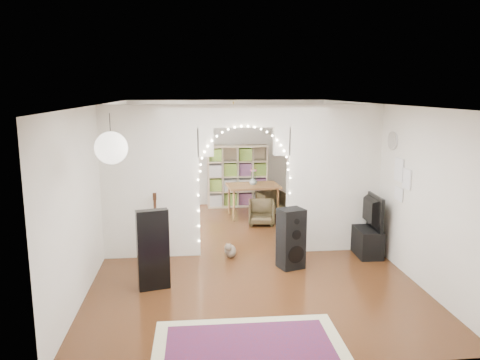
{
  "coord_description": "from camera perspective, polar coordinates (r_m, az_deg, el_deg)",
  "views": [
    {
      "loc": [
        -0.94,
        -8.19,
        2.94
      ],
      "look_at": [
        -0.04,
        0.3,
        1.3
      ],
      "focal_mm": 35.0,
      "sensor_mm": 36.0,
      "label": 1
    }
  ],
  "objects": [
    {
      "name": "wall_right",
      "position": [
        9.02,
        16.44,
        0.28
      ],
      "size": [
        0.02,
        7.5,
        2.7
      ],
      "primitive_type": "cube",
      "color": "silver",
      "rests_on": "floor"
    },
    {
      "name": "tv",
      "position": [
        8.8,
        15.06,
        -3.51
      ],
      "size": [
        0.17,
        1.08,
        0.62
      ],
      "primitive_type": "imported",
      "rotation": [
        0.0,
        0.0,
        1.55
      ],
      "color": "black",
      "rests_on": "media_console"
    },
    {
      "name": "paper_lantern",
      "position": [
        5.91,
        -15.43,
        3.79
      ],
      "size": [
        0.4,
        0.4,
        0.4
      ],
      "primitive_type": "sphere",
      "color": "white",
      "rests_on": "ceiling"
    },
    {
      "name": "window",
      "position": [
        10.21,
        -14.65,
        2.42
      ],
      "size": [
        0.04,
        1.2,
        1.4
      ],
      "primitive_type": "cube",
      "color": "white",
      "rests_on": "wall_left"
    },
    {
      "name": "media_console",
      "position": [
        8.95,
        14.88,
        -6.98
      ],
      "size": [
        0.42,
        1.01,
        0.5
      ],
      "primitive_type": "cube",
      "rotation": [
        0.0,
        0.0,
        -0.02
      ],
      "color": "black",
      "rests_on": "floor"
    },
    {
      "name": "dining_table",
      "position": [
        11.01,
        1.61,
        -0.96
      ],
      "size": [
        1.27,
        0.9,
        0.76
      ],
      "rotation": [
        0.0,
        0.0,
        0.09
      ],
      "color": "brown",
      "rests_on": "floor"
    },
    {
      "name": "floor_speaker",
      "position": [
        7.91,
        6.24,
        -7.11
      ],
      "size": [
        0.48,
        0.45,
        1.02
      ],
      "rotation": [
        0.0,
        0.0,
        0.33
      ],
      "color": "black",
      "rests_on": "floor"
    },
    {
      "name": "area_rug",
      "position": [
        5.65,
        1.35,
        -20.37
      ],
      "size": [
        2.26,
        1.71,
        0.02
      ],
      "primitive_type": "cube",
      "rotation": [
        0.0,
        0.0,
        -0.01
      ],
      "color": "maroon",
      "rests_on": "floor"
    },
    {
      "name": "dining_chair_right",
      "position": [
        11.31,
        3.84,
        -2.77
      ],
      "size": [
        0.73,
        0.74,
        0.55
      ],
      "primitive_type": "imported",
      "rotation": [
        0.0,
        0.0,
        0.27
      ],
      "color": "#493D24",
      "rests_on": "floor"
    },
    {
      "name": "wall_left",
      "position": [
        8.49,
        -16.56,
        -0.37
      ],
      "size": [
        0.02,
        7.5,
        2.7
      ],
      "primitive_type": "cube",
      "color": "silver",
      "rests_on": "floor"
    },
    {
      "name": "wall_back",
      "position": [
        12.08,
        -1.56,
        3.32
      ],
      "size": [
        5.0,
        0.02,
        2.7
      ],
      "primitive_type": "cube",
      "color": "silver",
      "rests_on": "floor"
    },
    {
      "name": "floor",
      "position": [
        8.75,
        0.45,
        -8.75
      ],
      "size": [
        7.5,
        7.5,
        0.0
      ],
      "primitive_type": "plane",
      "color": "black",
      "rests_on": "ground"
    },
    {
      "name": "tabby_cat",
      "position": [
        8.43,
        -1.21,
        -8.6
      ],
      "size": [
        0.3,
        0.47,
        0.31
      ],
      "rotation": [
        0.0,
        0.0,
        -0.37
      ],
      "color": "brown",
      "rests_on": "floor"
    },
    {
      "name": "fairy_lights",
      "position": [
        8.23,
        0.57,
        1.16
      ],
      "size": [
        1.64,
        0.04,
        1.6
      ],
      "primitive_type": null,
      "color": "#FFEABF",
      "rests_on": "divider_wall"
    },
    {
      "name": "wall_front",
      "position": [
        4.81,
        5.59,
        -8.48
      ],
      "size": [
        5.0,
        0.02,
        2.7
      ],
      "primitive_type": "cube",
      "color": "silver",
      "rests_on": "floor"
    },
    {
      "name": "divider_wall",
      "position": [
        8.38,
        0.46,
        0.47
      ],
      "size": [
        5.0,
        0.2,
        2.7
      ],
      "color": "silver",
      "rests_on": "floor"
    },
    {
      "name": "ceiling_fan",
      "position": [
        10.25,
        -0.81,
        7.86
      ],
      "size": [
        1.1,
        1.1,
        0.3
      ],
      "primitive_type": null,
      "color": "#B2903B",
      "rests_on": "ceiling"
    },
    {
      "name": "dining_chair_left",
      "position": [
        10.43,
        2.63,
        -3.97
      ],
      "size": [
        0.64,
        0.66,
        0.54
      ],
      "primitive_type": "imported",
      "rotation": [
        0.0,
        0.0,
        -0.13
      ],
      "color": "#493D24",
      "rests_on": "floor"
    },
    {
      "name": "bookcase",
      "position": [
        11.94,
        -0.3,
        0.49
      ],
      "size": [
        1.54,
        0.44,
        1.57
      ],
      "primitive_type": "cube",
      "rotation": [
        0.0,
        0.0,
        0.04
      ],
      "color": "beige",
      "rests_on": "floor"
    },
    {
      "name": "ceiling",
      "position": [
        8.25,
        0.48,
        9.22
      ],
      "size": [
        5.0,
        7.5,
        0.02
      ],
      "primitive_type": "cube",
      "color": "white",
      "rests_on": "wall_back"
    },
    {
      "name": "wall_clock",
      "position": [
        8.36,
        18.15,
        4.58
      ],
      "size": [
        0.03,
        0.31,
        0.31
      ],
      "primitive_type": "cylinder",
      "rotation": [
        0.0,
        1.57,
        0.0
      ],
      "color": "white",
      "rests_on": "wall_right"
    },
    {
      "name": "acoustic_guitar",
      "position": [
        8.34,
        -10.2,
        -6.68
      ],
      "size": [
        0.42,
        0.16,
        1.02
      ],
      "rotation": [
        0.0,
        0.0,
        -0.05
      ],
      "color": "tan",
      "rests_on": "floor"
    },
    {
      "name": "flower_vase",
      "position": [
        10.97,
        1.61,
        -0.1
      ],
      "size": [
        0.2,
        0.2,
        0.19
      ],
      "primitive_type": "imported",
      "rotation": [
        0.0,
        0.0,
        0.09
      ],
      "color": "silver",
      "rests_on": "dining_table"
    },
    {
      "name": "guitar_case",
      "position": [
        7.13,
        -10.54,
        -8.38
      ],
      "size": [
        0.49,
        0.26,
        1.22
      ],
      "primitive_type": "cube",
      "rotation": [
        0.0,
        0.0,
        0.24
      ],
      "color": "black",
      "rests_on": "floor"
    },
    {
      "name": "picture_frames",
      "position": [
        8.09,
        19.04,
        0.03
      ],
      "size": [
        0.02,
        0.5,
        0.7
      ],
      "primitive_type": null,
      "color": "white",
      "rests_on": "wall_right"
    }
  ]
}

